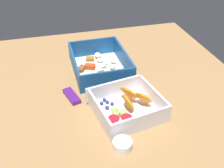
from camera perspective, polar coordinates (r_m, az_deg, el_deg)
name	(u,v)px	position (r cm, az deg, el deg)	size (l,w,h in cm)	color
table_surface	(109,89)	(75.04, -0.57, -1.23)	(80.00, 80.00, 2.00)	#9E7547
pasta_container	(100,66)	(80.23, -2.64, 3.97)	(21.53, 16.68, 6.44)	white
fruit_bowl	(128,107)	(64.62, 3.58, -5.07)	(17.48, 18.22, 5.77)	white
candy_bar	(72,96)	(70.85, -9.00, -2.67)	(7.00, 2.40, 1.20)	#51197A
paper_cup_liner	(122,145)	(56.84, 2.35, -13.42)	(4.25, 4.25, 2.15)	white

